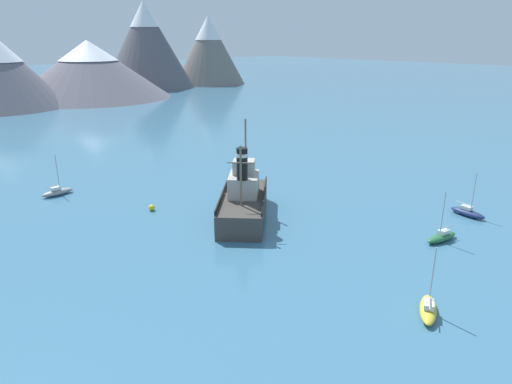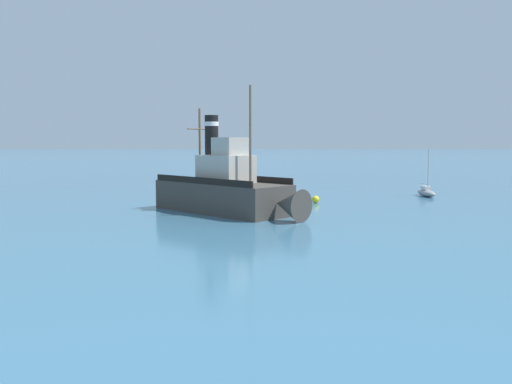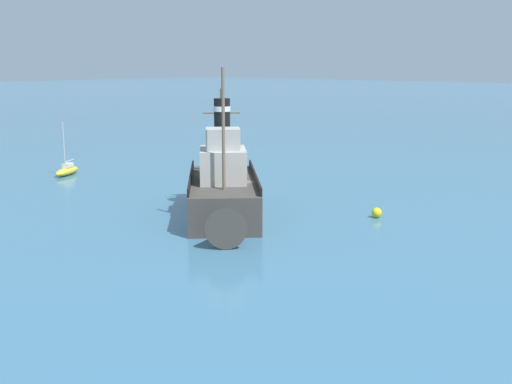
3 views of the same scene
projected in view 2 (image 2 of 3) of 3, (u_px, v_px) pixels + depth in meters
The scene contains 4 objects.
ground_plane at pixel (231, 212), 43.49m from camera, with size 600.00×600.00×0.00m, color teal.
old_tugboat at pixel (227, 190), 43.18m from camera, with size 12.66×12.47×9.90m.
sailboat_grey at pixel (426, 192), 55.79m from camera, with size 3.87×1.39×4.90m.
mooring_buoy at pixel (316, 199), 49.92m from camera, with size 0.68×0.68×0.68m, color yellow.
Camera 2 is at (43.16, 1.26, 5.79)m, focal length 38.00 mm.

